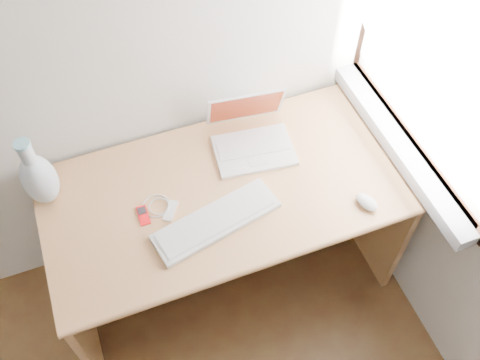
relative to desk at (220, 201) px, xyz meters
name	(u,v)px	position (x,y,z in m)	size (l,w,h in m)	color
window	(442,44)	(0.72, -0.16, 0.75)	(0.11, 0.99, 1.10)	silver
desk	(220,201)	(0.00, 0.00, 0.00)	(1.40, 0.70, 0.74)	tan
laptop	(250,136)	(0.16, 0.08, 0.26)	(0.34, 0.29, 0.21)	white
external_keyboard	(216,221)	(-0.09, -0.22, 0.22)	(0.50, 0.24, 0.02)	white
mouse	(367,202)	(0.46, -0.34, 0.23)	(0.06, 0.09, 0.03)	white
ipod	(143,215)	(-0.33, -0.10, 0.22)	(0.04, 0.09, 0.01)	red
cable_coil	(156,206)	(-0.27, -0.07, 0.22)	(0.10, 0.10, 0.01)	white
remote	(170,211)	(-0.23, -0.11, 0.22)	(0.03, 0.09, 0.01)	white
vase	(39,178)	(-0.64, 0.10, 0.34)	(0.13, 0.13, 0.32)	silver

